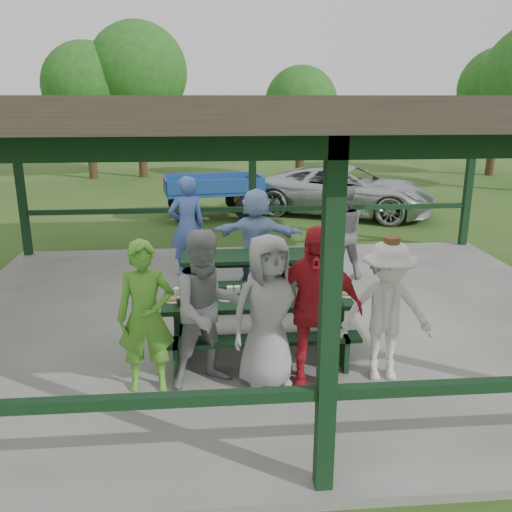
{
  "coord_description": "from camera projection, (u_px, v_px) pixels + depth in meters",
  "views": [
    {
      "loc": [
        -0.91,
        -7.68,
        3.33
      ],
      "look_at": [
        -0.28,
        -0.3,
        1.15
      ],
      "focal_mm": 38.0,
      "sensor_mm": 36.0,
      "label": 1
    }
  ],
  "objects": [
    {
      "name": "ground",
      "position": [
        272.0,
        321.0,
        8.35
      ],
      "size": [
        90.0,
        90.0,
        0.0
      ],
      "primitive_type": "plane",
      "color": "#304B17",
      "rests_on": "ground"
    },
    {
      "name": "concrete_slab",
      "position": [
        272.0,
        319.0,
        8.34
      ],
      "size": [
        10.0,
        8.0,
        0.1
      ],
      "primitive_type": "cube",
      "color": "slate",
      "rests_on": "ground"
    },
    {
      "name": "pavilion_structure",
      "position": [
        274.0,
        109.0,
        7.46
      ],
      "size": [
        10.6,
        8.6,
        3.24
      ],
      "color": "black",
      "rests_on": "concrete_slab"
    },
    {
      "name": "picnic_table_near",
      "position": [
        257.0,
        319.0,
        7.02
      ],
      "size": [
        2.41,
        1.39,
        0.75
      ],
      "color": "black",
      "rests_on": "concrete_slab"
    },
    {
      "name": "picnic_table_far",
      "position": [
        258.0,
        271.0,
        8.94
      ],
      "size": [
        2.48,
        1.39,
        0.75
      ],
      "color": "black",
      "rests_on": "concrete_slab"
    },
    {
      "name": "table_setting",
      "position": [
        250.0,
        296.0,
        6.93
      ],
      "size": [
        2.46,
        0.45,
        0.1
      ],
      "color": "white",
      "rests_on": "picnic_table_near"
    },
    {
      "name": "contestant_green",
      "position": [
        146.0,
        317.0,
        6.03
      ],
      "size": [
        0.65,
        0.44,
        1.75
      ],
      "primitive_type": "imported",
      "rotation": [
        0.0,
        0.0,
        0.03
      ],
      "color": "#529C2C",
      "rests_on": "concrete_slab"
    },
    {
      "name": "contestant_grey_left",
      "position": [
        208.0,
        309.0,
        6.12
      ],
      "size": [
        1.08,
        0.96,
        1.85
      ],
      "primitive_type": "imported",
      "rotation": [
        0.0,
        0.0,
        0.34
      ],
      "color": "gray",
      "rests_on": "concrete_slab"
    },
    {
      "name": "contestant_grey_mid",
      "position": [
        268.0,
        312.0,
        6.1
      ],
      "size": [
        1.01,
        0.8,
        1.8
      ],
      "primitive_type": "imported",
      "rotation": [
        0.0,
        0.0,
        0.28
      ],
      "color": "gray",
      "rests_on": "concrete_slab"
    },
    {
      "name": "contestant_red",
      "position": [
        313.0,
        308.0,
        6.1
      ],
      "size": [
        1.17,
        0.64,
        1.9
      ],
      "primitive_type": "imported",
      "rotation": [
        0.0,
        0.0,
        -0.17
      ],
      "color": "#B21A25",
      "rests_on": "concrete_slab"
    },
    {
      "name": "contestant_white_fedora",
      "position": [
        387.0,
        311.0,
        6.27
      ],
      "size": [
        1.13,
        0.71,
        1.74
      ],
      "rotation": [
        0.0,
        0.0,
        -0.08
      ],
      "color": "silver",
      "rests_on": "concrete_slab"
    },
    {
      "name": "spectator_lblue",
      "position": [
        256.0,
        237.0,
        9.51
      ],
      "size": [
        1.68,
        0.84,
        1.73
      ],
      "primitive_type": "imported",
      "rotation": [
        0.0,
        0.0,
        2.93
      ],
      "color": "#91AEE1",
      "rests_on": "concrete_slab"
    },
    {
      "name": "spectator_blue",
      "position": [
        187.0,
        227.0,
        9.95
      ],
      "size": [
        0.78,
        0.62,
        1.88
      ],
      "primitive_type": "imported",
      "rotation": [
        0.0,
        0.0,
        3.42
      ],
      "color": "#4560B3",
      "rests_on": "concrete_slab"
    },
    {
      "name": "spectator_grey",
      "position": [
        342.0,
        232.0,
        9.88
      ],
      "size": [
        0.85,
        0.67,
        1.71
      ],
      "primitive_type": "imported",
      "rotation": [
        0.0,
        0.0,
        3.11
      ],
      "color": "gray",
      "rests_on": "concrete_slab"
    },
    {
      "name": "pickup_truck",
      "position": [
        346.0,
        190.0,
        15.75
      ],
      "size": [
        5.65,
        4.42,
        1.43
      ],
      "primitive_type": "imported",
      "rotation": [
        0.0,
        0.0,
        1.1
      ],
      "color": "silver",
      "rests_on": "ground"
    },
    {
      "name": "farm_trailer",
      "position": [
        213.0,
        195.0,
        15.37
      ],
      "size": [
        3.72,
        1.96,
        1.29
      ],
      "rotation": [
        0.0,
        0.0,
        0.16
      ],
      "color": "navy",
      "rests_on": "ground"
    },
    {
      "name": "tree_far_left",
      "position": [
        86.0,
        86.0,
        21.97
      ],
      "size": [
        3.54,
        3.54,
        5.53
      ],
      "color": "#332214",
      "rests_on": "ground"
    },
    {
      "name": "tree_left",
      "position": [
        138.0,
        72.0,
        22.28
      ],
      "size": [
        4.06,
        4.06,
        6.34
      ],
      "color": "#332214",
      "rests_on": "ground"
    },
    {
      "name": "tree_mid",
      "position": [
        301.0,
        103.0,
        21.79
      ],
      "size": [
        2.92,
        2.92,
        4.56
      ],
      "color": "#332214",
      "rests_on": "ground"
    },
    {
      "name": "tree_far_right",
      "position": [
        499.0,
        89.0,
        22.94
      ],
      "size": [
        3.44,
        3.44,
        5.38
      ],
      "color": "#332214",
      "rests_on": "ground"
    }
  ]
}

